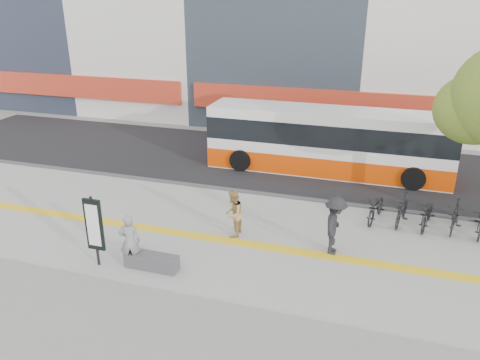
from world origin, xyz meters
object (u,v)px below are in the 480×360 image
(bus, at_px, (327,143))
(signboard, at_px, (94,226))
(bench, at_px, (152,261))
(pedestrian_tan, at_px, (233,214))
(seated_woman, at_px, (130,241))
(pedestrian_dark, at_px, (335,226))

(bus, bearing_deg, signboard, -117.92)
(bench, bearing_deg, pedestrian_tan, 57.74)
(seated_woman, distance_m, pedestrian_dark, 6.12)
(pedestrian_tan, xyz_separation_m, pedestrian_dark, (3.29, -0.12, 0.13))
(seated_woman, bearing_deg, bus, -135.80)
(bench, height_order, signboard, signboard)
(bench, relative_size, bus, 0.15)
(signboard, distance_m, seated_woman, 1.10)
(bench, distance_m, pedestrian_dark, 5.57)
(pedestrian_dark, bearing_deg, seated_woman, 114.31)
(signboard, distance_m, pedestrian_tan, 4.39)
(bench, bearing_deg, pedestrian_dark, 26.79)
(signboard, height_order, pedestrian_tan, signboard)
(bench, relative_size, signboard, 0.73)
(bench, bearing_deg, bus, 69.11)
(bench, xyz_separation_m, signboard, (-1.60, -0.31, 1.06))
(pedestrian_dark, bearing_deg, signboard, 112.77)
(bus, relative_size, pedestrian_tan, 6.65)
(bench, distance_m, pedestrian_tan, 3.13)
(bench, xyz_separation_m, bus, (3.70, 9.70, 1.08))
(bus, bearing_deg, seated_woman, -113.91)
(bench, xyz_separation_m, pedestrian_tan, (1.64, 2.61, 0.57))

